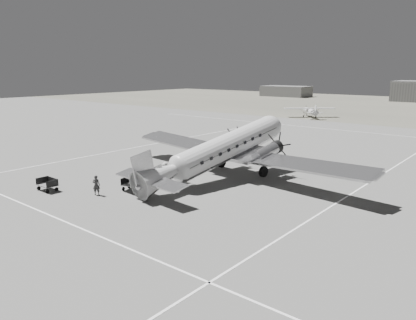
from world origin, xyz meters
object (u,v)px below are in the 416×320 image
object	(u,v)px
dc3_airliner	(222,151)
ground_crew	(96,185)
baggage_cart_far	(47,185)
light_plane_left	(310,112)
shed_secondary	(286,91)
baggage_cart_near	(133,184)
passenger	(165,173)
ramp_agent	(143,180)

from	to	relation	value
dc3_airliner	ground_crew	bearing A→B (deg)	-109.28
dc3_airliner	baggage_cart_far	bearing A→B (deg)	-120.82
light_plane_left	ground_crew	world-z (taller)	light_plane_left
shed_secondary	ground_crew	xyz separation A→B (m)	(50.81, -123.97, -1.15)
baggage_cart_near	passenger	bearing A→B (deg)	66.04
ramp_agent	passenger	world-z (taller)	passenger
ramp_agent	passenger	bearing A→B (deg)	13.99
ground_crew	ramp_agent	bearing A→B (deg)	-149.32
baggage_cart_near	passenger	size ratio (longest dim) A/B	0.98
dc3_airliner	baggage_cart_near	world-z (taller)	dc3_airliner
dc3_airliner	ramp_agent	size ratio (longest dim) A/B	18.83
baggage_cart_far	passenger	bearing A→B (deg)	53.63
light_plane_left	passenger	bearing A→B (deg)	-117.20
baggage_cart_near	ramp_agent	xyz separation A→B (m)	(0.20, 0.96, 0.21)
baggage_cart_near	light_plane_left	bearing A→B (deg)	85.36
baggage_cart_far	passenger	distance (m)	10.17
light_plane_left	passenger	size ratio (longest dim) A/B	5.74
dc3_airliner	ramp_agent	xyz separation A→B (m)	(-3.38, -6.80, -1.94)
baggage_cart_far	passenger	size ratio (longest dim) A/B	0.96
dc3_airliner	baggage_cart_near	distance (m)	8.81
shed_secondary	passenger	world-z (taller)	shed_secondary
shed_secondary	light_plane_left	xyz separation A→B (m)	(39.31, -60.52, -0.84)
baggage_cart_near	baggage_cart_far	distance (m)	7.36
dc3_airliner	ramp_agent	distance (m)	7.84
dc3_airliner	passenger	xyz separation A→B (m)	(-3.14, -4.35, -1.71)
passenger	dc3_airliner	bearing A→B (deg)	-44.13
baggage_cart_far	ramp_agent	distance (m)	8.16
ramp_agent	light_plane_left	bearing A→B (deg)	31.93
baggage_cart_far	ramp_agent	size ratio (longest dim) A/B	1.25
baggage_cart_far	ground_crew	bearing A→B (deg)	24.49
dc3_airliner	baggage_cart_far	distance (m)	15.68
light_plane_left	baggage_cart_far	size ratio (longest dim) A/B	5.95
ground_crew	light_plane_left	bearing A→B (deg)	-117.04
dc3_airliner	baggage_cart_far	xyz separation A→B (m)	(-9.23, -12.49, -2.16)
ground_crew	ramp_agent	distance (m)	4.06
shed_secondary	baggage_cart_far	bearing A→B (deg)	-69.73
light_plane_left	ramp_agent	xyz separation A→B (m)	(13.02, -59.69, -0.41)
light_plane_left	dc3_airliner	bearing A→B (deg)	-113.02
baggage_cart_far	passenger	xyz separation A→B (m)	(6.09, 8.14, 0.44)
baggage_cart_near	ramp_agent	bearing A→B (deg)	61.66
ground_crew	passenger	xyz separation A→B (m)	(1.76, 6.21, 0.13)
ground_crew	shed_secondary	bearing A→B (deg)	-105.02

